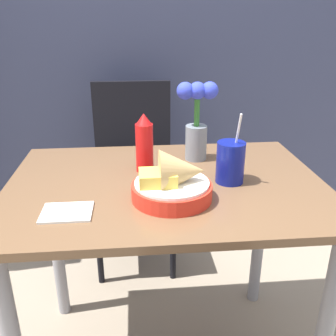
{
  "coord_description": "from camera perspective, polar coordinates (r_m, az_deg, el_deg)",
  "views": [
    {
      "loc": [
        -0.09,
        -1.07,
        1.25
      ],
      "look_at": [
        0.0,
        -0.04,
        0.82
      ],
      "focal_mm": 40.0,
      "sensor_mm": 36.0,
      "label": 1
    }
  ],
  "objects": [
    {
      "name": "flower_vase",
      "position": [
        1.32,
        4.4,
        7.5
      ],
      "size": [
        0.14,
        0.08,
        0.28
      ],
      "color": "gray",
      "rests_on": "dining_table"
    },
    {
      "name": "food_basket",
      "position": [
        1.05,
        1.05,
        -2.16
      ],
      "size": [
        0.23,
        0.23,
        0.15
      ],
      "color": "red",
      "rests_on": "dining_table"
    },
    {
      "name": "dining_table",
      "position": [
        1.24,
        -0.3,
        -7.42
      ],
      "size": [
        0.99,
        0.7,
        0.76
      ],
      "color": "brown",
      "rests_on": "ground_plane"
    },
    {
      "name": "wall_window",
      "position": [
        2.19,
        -3.14,
        23.78
      ],
      "size": [
        7.0,
        0.06,
        2.6
      ],
      "color": "#2D334C",
      "rests_on": "ground_plane"
    },
    {
      "name": "drink_cup",
      "position": [
        1.17,
        9.47,
        0.67
      ],
      "size": [
        0.09,
        0.09,
        0.23
      ],
      "color": "navy",
      "rests_on": "dining_table"
    },
    {
      "name": "ketchup_bottle",
      "position": [
        1.23,
        -3.62,
        3.73
      ],
      "size": [
        0.06,
        0.06,
        0.2
      ],
      "color": "red",
      "rests_on": "dining_table"
    },
    {
      "name": "chair_far_window",
      "position": [
        1.96,
        -5.29,
        1.43
      ],
      "size": [
        0.4,
        0.4,
        0.94
      ],
      "color": "black",
      "rests_on": "ground_plane"
    },
    {
      "name": "napkin",
      "position": [
        1.03,
        -15.15,
        -6.53
      ],
      "size": [
        0.13,
        0.11,
        0.01
      ],
      "color": "white",
      "rests_on": "dining_table"
    }
  ]
}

